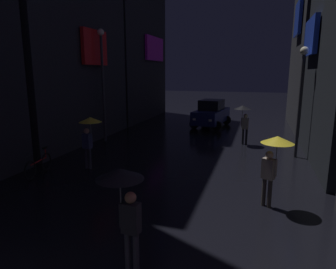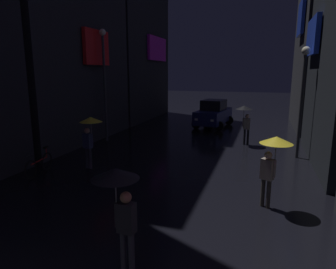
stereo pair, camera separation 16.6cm
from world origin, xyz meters
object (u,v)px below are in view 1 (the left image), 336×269
(pedestrian_near_crossing_black, at_px, (243,114))
(bicycle_parked_at_storefront, at_px, (39,165))
(pedestrian_midstreet_centre_yellow, at_px, (89,128))
(streetlamp_left_far, at_px, (102,74))
(pedestrian_foreground_left_yellow, at_px, (274,152))
(car_distant, at_px, (211,114))
(streetlamp_right_far, at_px, (301,89))
(pedestrian_midstreet_left_black, at_px, (124,192))

(pedestrian_near_crossing_black, xyz_separation_m, bicycle_parked_at_storefront, (-7.11, -7.31, -1.28))
(pedestrian_midstreet_centre_yellow, height_order, streetlamp_left_far, streetlamp_left_far)
(pedestrian_foreground_left_yellow, bearing_deg, bicycle_parked_at_storefront, 177.38)
(pedestrian_foreground_left_yellow, height_order, car_distant, pedestrian_foreground_left_yellow)
(pedestrian_near_crossing_black, bearing_deg, car_distant, 116.25)
(streetlamp_right_far, bearing_deg, bicycle_parked_at_storefront, -150.29)
(pedestrian_midstreet_left_black, xyz_separation_m, bicycle_parked_at_storefront, (-5.55, 4.22, -1.28))
(streetlamp_right_far, bearing_deg, pedestrian_midstreet_left_black, -112.66)
(pedestrian_midstreet_left_black, bearing_deg, pedestrian_midstreet_centre_yellow, 126.57)
(pedestrian_midstreet_left_black, xyz_separation_m, streetlamp_left_far, (-5.95, 10.12, 2.10))
(pedestrian_near_crossing_black, distance_m, pedestrian_midstreet_centre_yellow, 8.27)
(streetlamp_left_far, bearing_deg, car_distant, 51.94)
(bicycle_parked_at_storefront, bearing_deg, pedestrian_near_crossing_black, 45.80)
(pedestrian_foreground_left_yellow, relative_size, streetlamp_left_far, 0.35)
(pedestrian_midstreet_left_black, height_order, car_distant, pedestrian_midstreet_left_black)
(pedestrian_near_crossing_black, relative_size, pedestrian_foreground_left_yellow, 1.00)
(bicycle_parked_at_storefront, distance_m, car_distant, 13.17)
(car_distant, distance_m, streetlamp_left_far, 8.64)
(pedestrian_near_crossing_black, xyz_separation_m, streetlamp_right_far, (2.50, -1.83, 1.46))
(pedestrian_midstreet_centre_yellow, xyz_separation_m, streetlamp_left_far, (-1.91, 4.67, 2.10))
(pedestrian_midstreet_left_black, bearing_deg, pedestrian_foreground_left_yellow, 53.91)
(pedestrian_foreground_left_yellow, bearing_deg, pedestrian_near_crossing_black, 99.20)
(streetlamp_left_far, bearing_deg, pedestrian_midstreet_left_black, -59.55)
(pedestrian_midstreet_left_black, xyz_separation_m, streetlamp_right_far, (4.05, 9.70, 1.46))
(pedestrian_near_crossing_black, bearing_deg, pedestrian_foreground_left_yellow, -80.80)
(bicycle_parked_at_storefront, relative_size, car_distant, 0.42)
(pedestrian_foreground_left_yellow, height_order, streetlamp_left_far, streetlamp_left_far)
(pedestrian_midstreet_left_black, relative_size, car_distant, 0.49)
(pedestrian_foreground_left_yellow, bearing_deg, streetlamp_left_far, 144.34)
(bicycle_parked_at_storefront, bearing_deg, pedestrian_midstreet_centre_yellow, 39.05)
(pedestrian_midstreet_centre_yellow, distance_m, streetlamp_right_far, 9.26)
(pedestrian_midstreet_centre_yellow, bearing_deg, streetlamp_right_far, 27.73)
(pedestrian_near_crossing_black, bearing_deg, pedestrian_midstreet_left_black, -97.68)
(pedestrian_midstreet_left_black, xyz_separation_m, car_distant, (-0.92, 16.55, -0.74))
(pedestrian_midstreet_centre_yellow, xyz_separation_m, bicycle_parked_at_storefront, (-1.51, -1.22, -1.28))
(pedestrian_near_crossing_black, xyz_separation_m, pedestrian_foreground_left_yellow, (1.25, -7.69, 0.00))
(pedestrian_near_crossing_black, height_order, pedestrian_foreground_left_yellow, same)
(pedestrian_midstreet_left_black, distance_m, car_distant, 16.59)
(pedestrian_midstreet_centre_yellow, xyz_separation_m, car_distant, (3.13, 11.10, -0.74))
(pedestrian_midstreet_centre_yellow, height_order, car_distant, pedestrian_midstreet_centre_yellow)
(streetlamp_left_far, bearing_deg, streetlamp_right_far, -2.38)
(pedestrian_near_crossing_black, xyz_separation_m, pedestrian_midstreet_centre_yellow, (-5.60, -6.08, 0.00))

